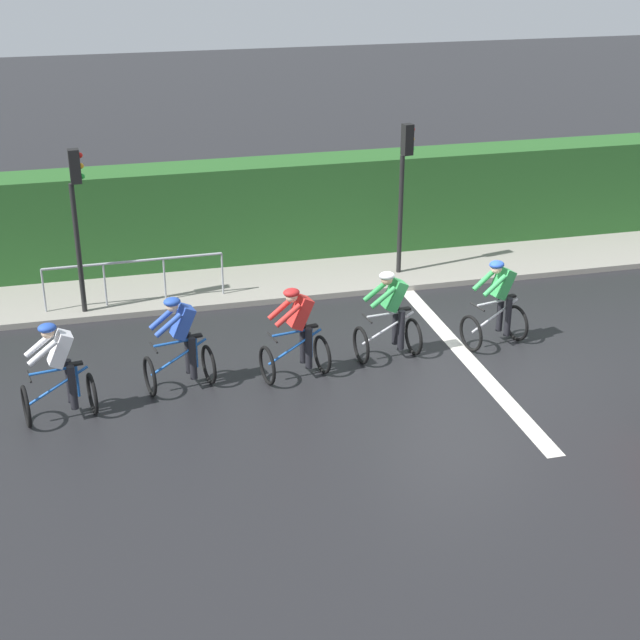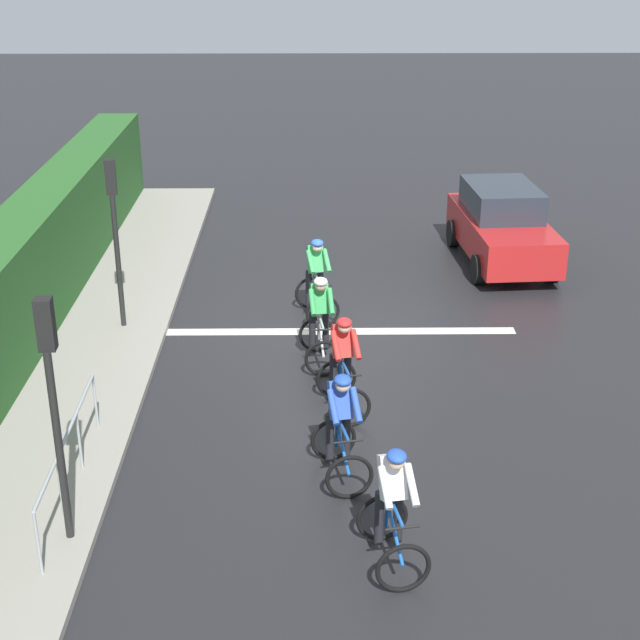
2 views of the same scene
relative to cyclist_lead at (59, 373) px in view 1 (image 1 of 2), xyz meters
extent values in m
plane|color=black|center=(0.53, -6.88, -0.80)|extent=(80.00, 80.00, 0.00)
cube|color=gray|center=(5.14, -4.88, -0.74)|extent=(2.80, 24.14, 0.12)
cube|color=gray|center=(6.04, -4.88, -0.60)|extent=(0.44, 24.14, 0.40)
cube|color=#265623|center=(6.34, -4.88, 0.35)|extent=(1.10, 24.14, 2.29)
cube|color=silver|center=(0.53, -7.02, -0.79)|extent=(7.00, 0.30, 0.01)
torus|color=black|center=(-0.09, 0.54, -0.46)|extent=(0.68, 0.18, 0.68)
torus|color=black|center=(0.08, -0.46, -0.46)|extent=(0.68, 0.18, 0.68)
cylinder|color=#1E59B2|center=(-0.01, 0.04, -0.21)|extent=(0.21, 0.98, 0.51)
cylinder|color=#1E59B2|center=(0.05, -0.26, -0.18)|extent=(0.04, 0.04, 0.55)
cylinder|color=#1E59B2|center=(-0.02, 0.09, 0.07)|extent=(0.17, 0.71, 0.04)
cube|color=black|center=(0.05, -0.26, 0.11)|extent=(0.14, 0.23, 0.04)
cylinder|color=black|center=(-0.08, 0.44, 0.04)|extent=(0.42, 0.10, 0.03)
cube|color=white|center=(0.01, -0.06, 0.41)|extent=(0.37, 0.46, 0.57)
sphere|color=beige|center=(-0.02, 0.09, 0.72)|extent=(0.20, 0.20, 0.20)
ellipsoid|color=#264CB2|center=(-0.02, 0.09, 0.79)|extent=(0.28, 0.32, 0.14)
cylinder|color=black|center=(-0.09, -0.18, -0.23)|extent=(0.12, 0.12, 0.74)
cylinder|color=black|center=(0.15, -0.14, -0.23)|extent=(0.12, 0.12, 0.74)
cylinder|color=white|center=(-0.20, 0.19, 0.47)|extent=(0.17, 0.49, 0.37)
cylinder|color=white|center=(0.12, 0.25, 0.47)|extent=(0.17, 0.49, 0.37)
torus|color=black|center=(0.46, -1.40, -0.46)|extent=(0.68, 0.19, 0.68)
torus|color=black|center=(0.65, -2.41, -0.46)|extent=(0.68, 0.19, 0.68)
cylinder|color=#1E59B2|center=(0.56, -1.90, -0.21)|extent=(0.23, 0.98, 0.51)
cylinder|color=#1E59B2|center=(0.61, -2.20, -0.18)|extent=(0.04, 0.04, 0.55)
cylinder|color=#1E59B2|center=(0.55, -1.85, 0.07)|extent=(0.18, 0.71, 0.04)
cube|color=black|center=(0.61, -2.20, 0.11)|extent=(0.14, 0.24, 0.04)
cylinder|color=black|center=(0.48, -1.50, 0.04)|extent=(0.42, 0.11, 0.03)
cube|color=#2D51B7|center=(0.58, -2.00, 0.41)|extent=(0.37, 0.46, 0.57)
sphere|color=beige|center=(0.55, -1.85, 0.72)|extent=(0.20, 0.20, 0.20)
ellipsoid|color=#264CB2|center=(0.55, -1.85, 0.79)|extent=(0.29, 0.32, 0.14)
cylinder|color=black|center=(0.48, -2.13, -0.23)|extent=(0.12, 0.12, 0.74)
cylinder|color=black|center=(0.71, -2.08, -0.23)|extent=(0.12, 0.12, 0.74)
cylinder|color=#2D51B7|center=(0.36, -1.75, 0.47)|extent=(0.18, 0.49, 0.37)
cylinder|color=#2D51B7|center=(0.68, -1.69, 0.47)|extent=(0.18, 0.49, 0.37)
torus|color=black|center=(0.37, -3.36, -0.46)|extent=(0.68, 0.18, 0.68)
torus|color=black|center=(0.56, -4.36, -0.46)|extent=(0.68, 0.18, 0.68)
cylinder|color=#1E59B2|center=(0.47, -3.86, -0.21)|extent=(0.22, 0.98, 0.51)
cylinder|color=#1E59B2|center=(0.52, -4.16, -0.18)|extent=(0.04, 0.04, 0.55)
cylinder|color=#1E59B2|center=(0.46, -3.81, 0.07)|extent=(0.17, 0.71, 0.04)
cube|color=black|center=(0.52, -4.16, 0.11)|extent=(0.14, 0.23, 0.04)
cylinder|color=black|center=(0.39, -3.46, 0.04)|extent=(0.42, 0.11, 0.03)
cube|color=red|center=(0.48, -3.96, 0.41)|extent=(0.37, 0.46, 0.57)
sphere|color=beige|center=(0.46, -3.81, 0.72)|extent=(0.20, 0.20, 0.20)
ellipsoid|color=red|center=(0.46, -3.81, 0.79)|extent=(0.29, 0.32, 0.14)
cylinder|color=black|center=(0.38, -4.08, -0.23)|extent=(0.12, 0.12, 0.74)
cylinder|color=black|center=(0.62, -4.04, -0.23)|extent=(0.12, 0.12, 0.74)
cylinder|color=red|center=(0.28, -3.71, 0.47)|extent=(0.17, 0.49, 0.37)
cylinder|color=red|center=(0.59, -3.65, 0.47)|extent=(0.17, 0.49, 0.37)
torus|color=black|center=(0.75, -5.12, -0.46)|extent=(0.68, 0.13, 0.68)
torus|color=black|center=(0.86, -6.13, -0.46)|extent=(0.68, 0.13, 0.68)
cylinder|color=silver|center=(0.81, -5.63, -0.21)|extent=(0.15, 0.99, 0.51)
cylinder|color=silver|center=(0.84, -5.93, -0.18)|extent=(0.04, 0.04, 0.55)
cylinder|color=silver|center=(0.80, -5.57, 0.07)|extent=(0.12, 0.71, 0.04)
cube|color=black|center=(0.84, -5.93, 0.11)|extent=(0.12, 0.23, 0.04)
cylinder|color=black|center=(0.76, -5.22, 0.04)|extent=(0.42, 0.08, 0.03)
cube|color=green|center=(0.82, -5.73, 0.41)|extent=(0.34, 0.44, 0.57)
sphere|color=tan|center=(0.80, -5.57, 0.72)|extent=(0.20, 0.20, 0.20)
ellipsoid|color=silver|center=(0.80, -5.57, 0.79)|extent=(0.27, 0.30, 0.14)
cylinder|color=black|center=(0.71, -5.84, -0.23)|extent=(0.12, 0.12, 0.74)
cylinder|color=black|center=(0.95, -5.82, -0.23)|extent=(0.12, 0.12, 0.74)
cylinder|color=green|center=(0.63, -5.46, 0.47)|extent=(0.14, 0.48, 0.37)
cylinder|color=green|center=(0.95, -5.43, 0.47)|extent=(0.14, 0.48, 0.37)
torus|color=black|center=(0.74, -7.19, -0.46)|extent=(0.68, 0.20, 0.68)
torus|color=black|center=(0.96, -8.19, -0.46)|extent=(0.68, 0.20, 0.68)
cylinder|color=silver|center=(0.85, -7.69, -0.21)|extent=(0.25, 0.98, 0.51)
cylinder|color=silver|center=(0.92, -7.99, -0.18)|extent=(0.04, 0.04, 0.55)
cylinder|color=silver|center=(0.84, -7.64, 0.07)|extent=(0.20, 0.71, 0.04)
cube|color=black|center=(0.92, -7.99, 0.11)|extent=(0.14, 0.24, 0.04)
cylinder|color=black|center=(0.77, -7.29, 0.04)|extent=(0.42, 0.12, 0.03)
cube|color=green|center=(0.88, -7.79, 0.41)|extent=(0.38, 0.46, 0.57)
sphere|color=beige|center=(0.84, -7.64, 0.72)|extent=(0.20, 0.20, 0.20)
ellipsoid|color=#264CB2|center=(0.84, -7.64, 0.79)|extent=(0.29, 0.32, 0.14)
cylinder|color=black|center=(0.78, -7.91, -0.23)|extent=(0.12, 0.12, 0.74)
cylinder|color=black|center=(1.01, -7.86, -0.23)|extent=(0.12, 0.12, 0.74)
cylinder|color=green|center=(0.66, -7.54, 0.47)|extent=(0.19, 0.49, 0.37)
cylinder|color=green|center=(0.97, -7.48, 0.47)|extent=(0.19, 0.49, 0.37)
cylinder|color=black|center=(4.58, -7.11, 0.55)|extent=(0.10, 0.10, 2.70)
cube|color=black|center=(4.60, -7.21, 2.22)|extent=(0.23, 0.23, 0.64)
sphere|color=red|center=(4.62, -7.32, 2.42)|extent=(0.11, 0.11, 0.11)
sphere|color=orange|center=(4.62, -7.32, 2.22)|extent=(0.11, 0.11, 0.11)
sphere|color=green|center=(4.62, -7.32, 2.02)|extent=(0.11, 0.11, 0.11)
cylinder|color=black|center=(4.05, -0.43, 0.55)|extent=(0.10, 0.10, 2.70)
cube|color=black|center=(4.06, -0.53, 2.22)|extent=(0.21, 0.21, 0.64)
sphere|color=red|center=(4.06, -0.64, 2.42)|extent=(0.11, 0.11, 0.11)
sphere|color=orange|center=(4.06, -0.64, 2.22)|extent=(0.11, 0.11, 0.11)
sphere|color=green|center=(4.06, -0.64, 2.02)|extent=(0.11, 0.11, 0.11)
cylinder|color=#999EA3|center=(4.24, -1.45, 0.20)|extent=(0.11, 3.52, 0.05)
cylinder|color=#999EA3|center=(4.28, -3.21, -0.30)|extent=(0.04, 0.04, 1.00)
cylinder|color=#999EA3|center=(4.25, -2.04, -0.30)|extent=(0.04, 0.04, 1.00)
cylinder|color=#999EA3|center=(4.23, -0.86, -0.30)|extent=(0.04, 0.04, 1.00)
cylinder|color=#999EA3|center=(4.21, 0.31, -0.30)|extent=(0.04, 0.04, 1.00)
camera|label=1|loc=(-13.62, -0.71, 6.65)|focal=52.95mm
camera|label=2|loc=(0.98, 9.40, 6.56)|focal=52.39mm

